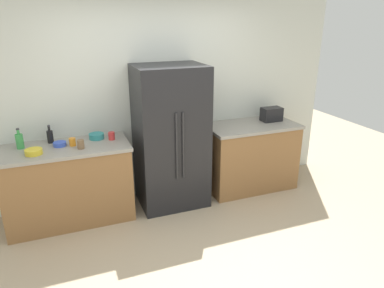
{
  "coord_description": "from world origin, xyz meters",
  "views": [
    {
      "loc": [
        -1.14,
        -2.66,
        2.29
      ],
      "look_at": [
        0.04,
        0.39,
        1.11
      ],
      "focal_mm": 32.85,
      "sensor_mm": 36.0,
      "label": 1
    }
  ],
  "objects_px": {
    "toaster": "(271,114)",
    "bottle_b": "(50,136)",
    "refrigerator": "(171,137)",
    "cup_c": "(81,144)",
    "bottle_a": "(20,141)",
    "bowl_b": "(97,136)",
    "cup_b": "(112,136)",
    "bowl_a": "(60,144)",
    "bowl_c": "(34,152)",
    "cup_a": "(72,142)"
  },
  "relations": [
    {
      "from": "toaster",
      "to": "bottle_b",
      "type": "distance_m",
      "value": 2.89
    },
    {
      "from": "refrigerator",
      "to": "cup_c",
      "type": "distance_m",
      "value": 1.09
    },
    {
      "from": "bottle_a",
      "to": "bowl_b",
      "type": "xyz_separation_m",
      "value": [
        0.82,
        0.03,
        -0.06
      ]
    },
    {
      "from": "bottle_a",
      "to": "cup_b",
      "type": "xyz_separation_m",
      "value": [
        0.99,
        -0.06,
        -0.04
      ]
    },
    {
      "from": "bowl_a",
      "to": "bowl_b",
      "type": "bearing_deg",
      "value": 14.1
    },
    {
      "from": "refrigerator",
      "to": "cup_c",
      "type": "relative_size",
      "value": 17.71
    },
    {
      "from": "cup_c",
      "to": "bowl_a",
      "type": "distance_m",
      "value": 0.28
    },
    {
      "from": "cup_b",
      "to": "bowl_c",
      "type": "height_order",
      "value": "cup_b"
    },
    {
      "from": "cup_a",
      "to": "cup_b",
      "type": "relative_size",
      "value": 0.98
    },
    {
      "from": "toaster",
      "to": "bowl_b",
      "type": "distance_m",
      "value": 2.37
    },
    {
      "from": "bottle_b",
      "to": "cup_b",
      "type": "bearing_deg",
      "value": -11.84
    },
    {
      "from": "toaster",
      "to": "cup_a",
      "type": "relative_size",
      "value": 3.12
    },
    {
      "from": "refrigerator",
      "to": "toaster",
      "type": "bearing_deg",
      "value": 2.81
    },
    {
      "from": "bottle_a",
      "to": "bowl_b",
      "type": "height_order",
      "value": "bottle_a"
    },
    {
      "from": "bottle_a",
      "to": "refrigerator",
      "type": "bearing_deg",
      "value": -4.58
    },
    {
      "from": "bottle_a",
      "to": "bowl_b",
      "type": "bearing_deg",
      "value": 2.13
    },
    {
      "from": "bowl_a",
      "to": "cup_c",
      "type": "bearing_deg",
      "value": -38.64
    },
    {
      "from": "bowl_c",
      "to": "bowl_b",
      "type": "bearing_deg",
      "value": 21.99
    },
    {
      "from": "bottle_a",
      "to": "bowl_a",
      "type": "bearing_deg",
      "value": -10.37
    },
    {
      "from": "refrigerator",
      "to": "cup_a",
      "type": "xyz_separation_m",
      "value": [
        -1.16,
        0.02,
        0.08
      ]
    },
    {
      "from": "refrigerator",
      "to": "bowl_a",
      "type": "xyz_separation_m",
      "value": [
        -1.29,
        0.06,
        0.06
      ]
    },
    {
      "from": "bowl_b",
      "to": "bowl_c",
      "type": "height_order",
      "value": "bowl_b"
    },
    {
      "from": "refrigerator",
      "to": "bottle_a",
      "type": "distance_m",
      "value": 1.71
    },
    {
      "from": "bottle_b",
      "to": "cup_b",
      "type": "distance_m",
      "value": 0.69
    },
    {
      "from": "refrigerator",
      "to": "bowl_b",
      "type": "height_order",
      "value": "refrigerator"
    },
    {
      "from": "bowl_b",
      "to": "cup_c",
      "type": "bearing_deg",
      "value": -126.09
    },
    {
      "from": "refrigerator",
      "to": "bottle_a",
      "type": "relative_size",
      "value": 7.64
    },
    {
      "from": "bowl_c",
      "to": "bowl_a",
      "type": "bearing_deg",
      "value": 32.8
    },
    {
      "from": "cup_c",
      "to": "bowl_a",
      "type": "height_order",
      "value": "cup_c"
    },
    {
      "from": "bottle_b",
      "to": "bowl_a",
      "type": "height_order",
      "value": "bottle_b"
    },
    {
      "from": "bottle_b",
      "to": "bowl_b",
      "type": "relative_size",
      "value": 1.2
    },
    {
      "from": "refrigerator",
      "to": "cup_a",
      "type": "distance_m",
      "value": 1.16
    },
    {
      "from": "bottle_a",
      "to": "cup_b",
      "type": "height_order",
      "value": "bottle_a"
    },
    {
      "from": "refrigerator",
      "to": "bottle_b",
      "type": "relative_size",
      "value": 8.4
    },
    {
      "from": "bottle_b",
      "to": "cup_c",
      "type": "bearing_deg",
      "value": -46.32
    },
    {
      "from": "cup_a",
      "to": "bottle_a",
      "type": "bearing_deg",
      "value": 167.94
    },
    {
      "from": "refrigerator",
      "to": "bottle_b",
      "type": "distance_m",
      "value": 1.41
    },
    {
      "from": "toaster",
      "to": "bowl_b",
      "type": "relative_size",
      "value": 1.59
    },
    {
      "from": "toaster",
      "to": "cup_b",
      "type": "distance_m",
      "value": 2.21
    },
    {
      "from": "bottle_a",
      "to": "bowl_c",
      "type": "bearing_deg",
      "value": -59.99
    },
    {
      "from": "bowl_b",
      "to": "bowl_c",
      "type": "xyz_separation_m",
      "value": [
        -0.68,
        -0.28,
        -0.0
      ]
    },
    {
      "from": "bottle_b",
      "to": "toaster",
      "type": "bearing_deg",
      "value": -2.78
    },
    {
      "from": "bottle_a",
      "to": "bowl_c",
      "type": "distance_m",
      "value": 0.29
    },
    {
      "from": "refrigerator",
      "to": "cup_b",
      "type": "height_order",
      "value": "refrigerator"
    },
    {
      "from": "toaster",
      "to": "bowl_c",
      "type": "distance_m",
      "value": 3.06
    },
    {
      "from": "refrigerator",
      "to": "bowl_b",
      "type": "bearing_deg",
      "value": 169.2
    },
    {
      "from": "refrigerator",
      "to": "bowl_c",
      "type": "distance_m",
      "value": 1.56
    },
    {
      "from": "bottle_b",
      "to": "bowl_c",
      "type": "distance_m",
      "value": 0.37
    },
    {
      "from": "bowl_b",
      "to": "bowl_c",
      "type": "relative_size",
      "value": 0.98
    },
    {
      "from": "cup_b",
      "to": "bowl_c",
      "type": "distance_m",
      "value": 0.87
    }
  ]
}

